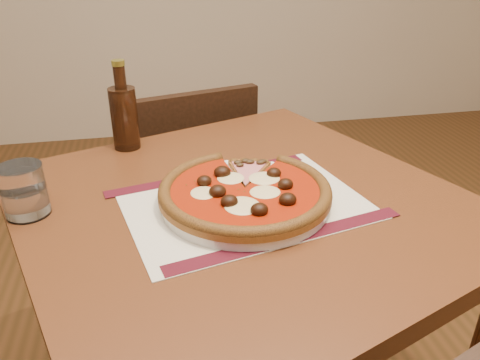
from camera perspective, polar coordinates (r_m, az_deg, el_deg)
name	(u,v)px	position (r m, az deg, el deg)	size (l,w,h in m)	color
table	(242,242)	(0.96, 0.24, -7.57)	(1.03, 1.03, 0.75)	brown
chair_far	(190,187)	(1.57, -6.14, -0.80)	(0.47, 0.47, 0.81)	black
placemat	(245,203)	(0.88, 0.59, -2.87)	(0.44, 0.31, 0.00)	beige
plate	(245,199)	(0.88, 0.59, -2.31)	(0.32, 0.32, 0.02)	white
pizza	(245,190)	(0.87, 0.60, -1.17)	(0.32, 0.32, 0.04)	#9B5F25
ham_slice	(254,172)	(0.94, 1.76, 0.96)	(0.09, 0.13, 0.02)	#9B5F25
water_glass	(24,191)	(0.92, -24.86, -1.19)	(0.08, 0.08, 0.10)	white
bottle	(124,115)	(1.13, -13.95, 7.70)	(0.06, 0.06, 0.21)	#361B0D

